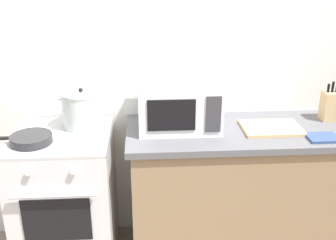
# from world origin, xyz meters

# --- Properties ---
(back_wall) EXTENTS (4.40, 0.10, 2.50)m
(back_wall) POSITION_xyz_m (0.30, 0.97, 1.25)
(back_wall) COLOR silver
(back_wall) RESTS_ON ground_plane
(lower_cabinet_right) EXTENTS (1.64, 0.56, 0.88)m
(lower_cabinet_right) POSITION_xyz_m (0.90, 0.62, 0.44)
(lower_cabinet_right) COLOR #8C7051
(lower_cabinet_right) RESTS_ON ground_plane
(countertop_right) EXTENTS (1.70, 0.60, 0.04)m
(countertop_right) POSITION_xyz_m (0.90, 0.62, 0.90)
(countertop_right) COLOR #59595E
(countertop_right) RESTS_ON lower_cabinet_right
(stove) EXTENTS (0.60, 0.64, 0.92)m
(stove) POSITION_xyz_m (-0.35, 0.60, 0.46)
(stove) COLOR silver
(stove) RESTS_ON ground_plane
(stock_pot) EXTENTS (0.34, 0.25, 0.26)m
(stock_pot) POSITION_xyz_m (-0.22, 0.72, 1.04)
(stock_pot) COLOR silver
(stock_pot) RESTS_ON stove
(frying_pan) EXTENTS (0.44, 0.24, 0.05)m
(frying_pan) POSITION_xyz_m (-0.50, 0.49, 0.95)
(frying_pan) COLOR #28282B
(frying_pan) RESTS_ON stove
(microwave) EXTENTS (0.50, 0.37, 0.30)m
(microwave) POSITION_xyz_m (0.38, 0.68, 1.07)
(microwave) COLOR white
(microwave) RESTS_ON countertop_right
(cutting_board) EXTENTS (0.36, 0.26, 0.02)m
(cutting_board) POSITION_xyz_m (0.95, 0.60, 0.93)
(cutting_board) COLOR tan
(cutting_board) RESTS_ON countertop_right
(knife_block) EXTENTS (0.13, 0.10, 0.28)m
(knife_block) POSITION_xyz_m (1.39, 0.74, 1.02)
(knife_block) COLOR tan
(knife_block) RESTS_ON countertop_right
(oven_mitt) EXTENTS (0.18, 0.14, 0.02)m
(oven_mitt) POSITION_xyz_m (1.21, 0.44, 0.93)
(oven_mitt) COLOR #33477A
(oven_mitt) RESTS_ON countertop_right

